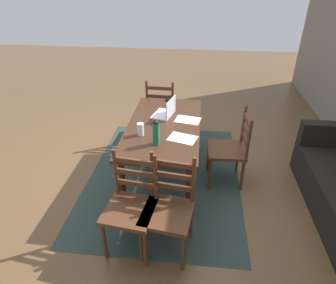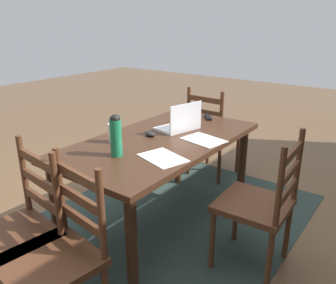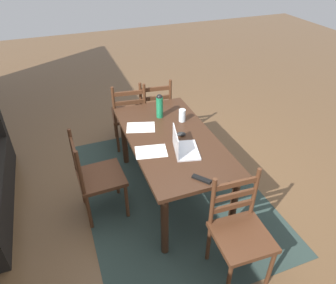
{
  "view_description": "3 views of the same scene",
  "coord_description": "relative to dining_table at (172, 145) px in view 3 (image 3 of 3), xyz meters",
  "views": [
    {
      "loc": [
        3.02,
        0.39,
        2.32
      ],
      "look_at": [
        -0.11,
        0.04,
        0.45
      ],
      "focal_mm": 31.21,
      "sensor_mm": 36.0,
      "label": 1
    },
    {
      "loc": [
        1.91,
        1.47,
        1.58
      ],
      "look_at": [
        -0.12,
        -0.02,
        0.68
      ],
      "focal_mm": 36.81,
      "sensor_mm": 36.0,
      "label": 2
    },
    {
      "loc": [
        -2.45,
        0.97,
        2.5
      ],
      "look_at": [
        0.12,
        -0.01,
        0.61
      ],
      "focal_mm": 33.48,
      "sensor_mm": 36.0,
      "label": 3
    }
  ],
  "objects": [
    {
      "name": "ground_plane",
      "position": [
        0.0,
        0.0,
        -0.65
      ],
      "size": [
        14.0,
        14.0,
        0.0
      ],
      "primitive_type": "plane",
      "color": "brown"
    },
    {
      "name": "area_rug",
      "position": [
        0.0,
        0.0,
        -0.65
      ],
      "size": [
        2.59,
        1.9,
        0.01
      ],
      "primitive_type": "cube",
      "color": "#283833",
      "rests_on": "ground"
    },
    {
      "name": "dining_table",
      "position": [
        0.0,
        0.0,
        0.0
      ],
      "size": [
        1.6,
        0.85,
        0.75
      ],
      "color": "#382114",
      "rests_on": "ground"
    },
    {
      "name": "chair_far_head",
      "position": [
        -0.0,
        0.79,
        -0.19
      ],
      "size": [
        0.46,
        0.46,
        0.95
      ],
      "color": "#4C2B19",
      "rests_on": "ground"
    },
    {
      "name": "chair_right_near",
      "position": [
        1.09,
        -0.16,
        -0.19
      ],
      "size": [
        0.49,
        0.49,
        0.95
      ],
      "color": "#4C2B19",
      "rests_on": "ground"
    },
    {
      "name": "chair_left_near",
      "position": [
        -1.09,
        -0.17,
        -0.19
      ],
      "size": [
        0.46,
        0.46,
        0.95
      ],
      "color": "#4C2B19",
      "rests_on": "ground"
    },
    {
      "name": "chair_right_far",
      "position": [
        1.09,
        0.18,
        -0.19
      ],
      "size": [
        0.5,
        0.5,
        0.95
      ],
      "color": "#4C2B19",
      "rests_on": "ground"
    },
    {
      "name": "laptop",
      "position": [
        -0.26,
        0.0,
        0.15
      ],
      "size": [
        0.36,
        0.29,
        0.23
      ],
      "color": "silver",
      "rests_on": "dining_table"
    },
    {
      "name": "water_bottle",
      "position": [
        0.44,
        -0.02,
        0.24
      ],
      "size": [
        0.07,
        0.07,
        0.28
      ],
      "color": "#197247",
      "rests_on": "dining_table"
    },
    {
      "name": "drinking_glass",
      "position": [
        0.26,
        -0.22,
        0.17
      ],
      "size": [
        0.07,
        0.07,
        0.14
      ],
      "primitive_type": "cylinder",
      "color": "silver",
      "rests_on": "dining_table"
    },
    {
      "name": "computer_mouse",
      "position": [
        -0.0,
        -0.1,
        0.11
      ],
      "size": [
        0.08,
        0.11,
        0.03
      ],
      "primitive_type": "ellipsoid",
      "rotation": [
        0.0,
        0.0,
        -0.21
      ],
      "color": "black",
      "rests_on": "dining_table"
    },
    {
      "name": "tv_remote",
      "position": [
        -0.69,
        -0.0,
        0.11
      ],
      "size": [
        0.16,
        0.14,
        0.02
      ],
      "primitive_type": "cube",
      "rotation": [
        0.0,
        0.0,
        2.24
      ],
      "color": "black",
      "rests_on": "dining_table"
    },
    {
      "name": "paper_stack_left",
      "position": [
        -0.16,
        0.27,
        0.1
      ],
      "size": [
        0.26,
        0.33,
        0.0
      ],
      "primitive_type": "cube",
      "rotation": [
        0.0,
        0.0,
        -0.2
      ],
      "color": "white",
      "rests_on": "dining_table"
    },
    {
      "name": "paper_stack_right",
      "position": [
        0.29,
        0.24,
        0.1
      ],
      "size": [
        0.29,
        0.34,
        0.0
      ],
      "primitive_type": "cube",
      "rotation": [
        0.0,
        0.0,
        -0.3
      ],
      "color": "white",
      "rests_on": "dining_table"
    }
  ]
}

